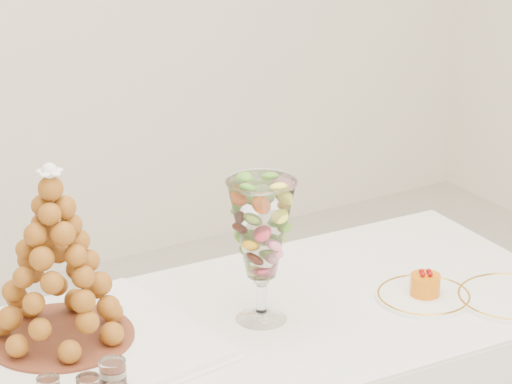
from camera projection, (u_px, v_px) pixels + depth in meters
lace_tray at (60, 357)px, 2.63m from camera, size 0.69×0.55×0.02m
macaron_vase at (261, 231)px, 2.74m from camera, size 0.16×0.16×0.34m
cake_plate at (424, 297)px, 2.92m from camera, size 0.23×0.23×0.01m
spare_plate at (512, 298)px, 2.91m from camera, size 0.27×0.27×0.01m
verrine_c at (113, 377)px, 2.49m from camera, size 0.06×0.06×0.08m
croquembouche at (55, 256)px, 2.62m from camera, size 0.33×0.33×0.41m
mousse_cake at (425, 284)px, 2.91m from camera, size 0.07×0.07×0.06m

